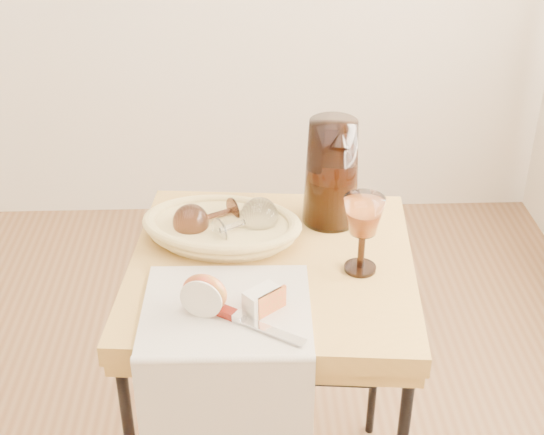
{
  "coord_description": "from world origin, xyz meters",
  "views": [
    {
      "loc": [
        0.56,
        -1.16,
        1.68
      ],
      "look_at": [
        0.61,
        0.18,
        0.89
      ],
      "focal_mm": 50.42,
      "sensor_mm": 36.0,
      "label": 1
    }
  ],
  "objects_px": {
    "goblet_lying_b": "(243,222)",
    "apple_half": "(205,293)",
    "side_table": "(272,395)",
    "pitcher": "(332,172)",
    "table_knife": "(243,318)",
    "tea_towel": "(226,310)",
    "wine_goblet": "(362,234)",
    "bread_basket": "(222,230)",
    "goblet_lying_a": "(209,217)"
  },
  "relations": [
    {
      "from": "pitcher",
      "to": "apple_half",
      "type": "bearing_deg",
      "value": -118.63
    },
    {
      "from": "pitcher",
      "to": "table_knife",
      "type": "relative_size",
      "value": 1.2
    },
    {
      "from": "goblet_lying_b",
      "to": "bread_basket",
      "type": "bearing_deg",
      "value": 124.46
    },
    {
      "from": "goblet_lying_a",
      "to": "goblet_lying_b",
      "type": "bearing_deg",
      "value": 127.72
    },
    {
      "from": "bread_basket",
      "to": "wine_goblet",
      "type": "relative_size",
      "value": 1.81
    },
    {
      "from": "table_knife",
      "to": "pitcher",
      "type": "bearing_deg",
      "value": 95.81
    },
    {
      "from": "side_table",
      "to": "apple_half",
      "type": "xyz_separation_m",
      "value": [
        -0.13,
        -0.18,
        0.43
      ]
    },
    {
      "from": "pitcher",
      "to": "table_knife",
      "type": "distance_m",
      "value": 0.45
    },
    {
      "from": "pitcher",
      "to": "table_knife",
      "type": "bearing_deg",
      "value": -107.88
    },
    {
      "from": "goblet_lying_a",
      "to": "tea_towel",
      "type": "bearing_deg",
      "value": 69.73
    },
    {
      "from": "wine_goblet",
      "to": "table_knife",
      "type": "relative_size",
      "value": 0.73
    },
    {
      "from": "tea_towel",
      "to": "goblet_lying_a",
      "type": "distance_m",
      "value": 0.28
    },
    {
      "from": "side_table",
      "to": "tea_towel",
      "type": "height_order",
      "value": "tea_towel"
    },
    {
      "from": "table_knife",
      "to": "wine_goblet",
      "type": "bearing_deg",
      "value": 69.14
    },
    {
      "from": "side_table",
      "to": "goblet_lying_a",
      "type": "xyz_separation_m",
      "value": [
        -0.14,
        0.1,
        0.44
      ]
    },
    {
      "from": "goblet_lying_a",
      "to": "wine_goblet",
      "type": "xyz_separation_m",
      "value": [
        0.32,
        -0.14,
        0.03
      ]
    },
    {
      "from": "bread_basket",
      "to": "goblet_lying_b",
      "type": "relative_size",
      "value": 2.26
    },
    {
      "from": "tea_towel",
      "to": "goblet_lying_a",
      "type": "relative_size",
      "value": 2.5
    },
    {
      "from": "bread_basket",
      "to": "wine_goblet",
      "type": "distance_m",
      "value": 0.33
    },
    {
      "from": "table_knife",
      "to": "bread_basket",
      "type": "bearing_deg",
      "value": 132.09
    },
    {
      "from": "goblet_lying_b",
      "to": "wine_goblet",
      "type": "relative_size",
      "value": 0.8
    },
    {
      "from": "goblet_lying_b",
      "to": "table_knife",
      "type": "relative_size",
      "value": 0.58
    },
    {
      "from": "tea_towel",
      "to": "table_knife",
      "type": "distance_m",
      "value": 0.06
    },
    {
      "from": "tea_towel",
      "to": "table_knife",
      "type": "bearing_deg",
      "value": -52.09
    },
    {
      "from": "goblet_lying_b",
      "to": "apple_half",
      "type": "bearing_deg",
      "value": -140.26
    },
    {
      "from": "side_table",
      "to": "wine_goblet",
      "type": "distance_m",
      "value": 0.51
    },
    {
      "from": "goblet_lying_a",
      "to": "table_knife",
      "type": "height_order",
      "value": "goblet_lying_a"
    },
    {
      "from": "side_table",
      "to": "pitcher",
      "type": "relative_size",
      "value": 2.67
    },
    {
      "from": "side_table",
      "to": "bread_basket",
      "type": "distance_m",
      "value": 0.44
    },
    {
      "from": "goblet_lying_a",
      "to": "table_knife",
      "type": "xyz_separation_m",
      "value": [
        0.07,
        -0.32,
        -0.04
      ]
    },
    {
      "from": "side_table",
      "to": "pitcher",
      "type": "height_order",
      "value": "pitcher"
    },
    {
      "from": "side_table",
      "to": "wine_goblet",
      "type": "xyz_separation_m",
      "value": [
        0.19,
        -0.04,
        0.47
      ]
    },
    {
      "from": "tea_towel",
      "to": "bread_basket",
      "type": "distance_m",
      "value": 0.26
    },
    {
      "from": "apple_half",
      "to": "side_table",
      "type": "bearing_deg",
      "value": 68.78
    },
    {
      "from": "goblet_lying_b",
      "to": "apple_half",
      "type": "relative_size",
      "value": 1.56
    },
    {
      "from": "tea_towel",
      "to": "wine_goblet",
      "type": "height_order",
      "value": "wine_goblet"
    },
    {
      "from": "bread_basket",
      "to": "pitcher",
      "type": "relative_size",
      "value": 1.09
    },
    {
      "from": "goblet_lying_a",
      "to": "apple_half",
      "type": "xyz_separation_m",
      "value": [
        0.0,
        -0.28,
        -0.01
      ]
    },
    {
      "from": "tea_towel",
      "to": "bread_basket",
      "type": "relative_size",
      "value": 1.04
    },
    {
      "from": "goblet_lying_b",
      "to": "pitcher",
      "type": "xyz_separation_m",
      "value": [
        0.2,
        0.1,
        0.07
      ]
    },
    {
      "from": "bread_basket",
      "to": "pitcher",
      "type": "height_order",
      "value": "pitcher"
    },
    {
      "from": "bread_basket",
      "to": "table_knife",
      "type": "height_order",
      "value": "bread_basket"
    },
    {
      "from": "tea_towel",
      "to": "bread_basket",
      "type": "bearing_deg",
      "value": 94.06
    },
    {
      "from": "goblet_lying_b",
      "to": "table_knife",
      "type": "height_order",
      "value": "goblet_lying_b"
    },
    {
      "from": "goblet_lying_a",
      "to": "apple_half",
      "type": "height_order",
      "value": "goblet_lying_a"
    },
    {
      "from": "bread_basket",
      "to": "apple_half",
      "type": "bearing_deg",
      "value": -85.05
    },
    {
      "from": "apple_half",
      "to": "bread_basket",
      "type": "bearing_deg",
      "value": 100.36
    },
    {
      "from": "goblet_lying_b",
      "to": "wine_goblet",
      "type": "bearing_deg",
      "value": -58.09
    },
    {
      "from": "bread_basket",
      "to": "tea_towel",
      "type": "bearing_deg",
      "value": -76.39
    },
    {
      "from": "side_table",
      "to": "goblet_lying_b",
      "type": "height_order",
      "value": "goblet_lying_b"
    }
  ]
}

